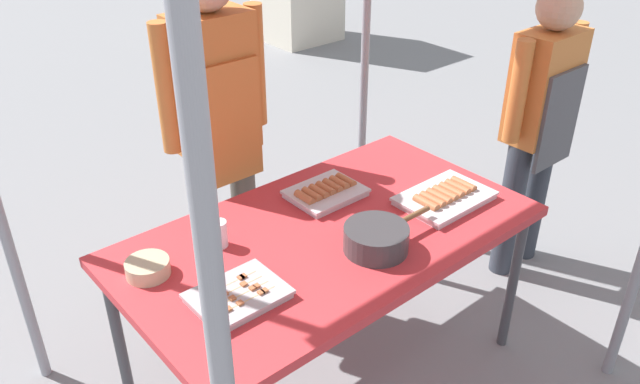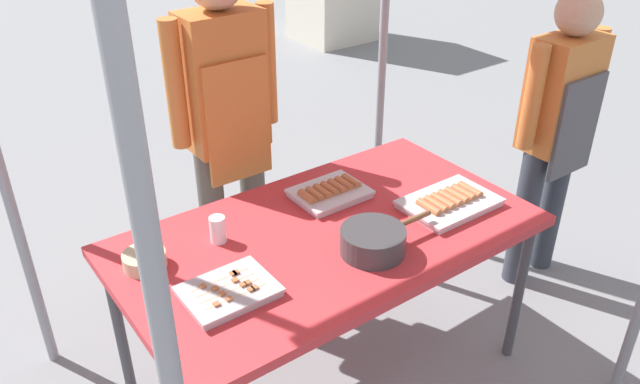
{
  "view_description": "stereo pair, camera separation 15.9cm",
  "coord_description": "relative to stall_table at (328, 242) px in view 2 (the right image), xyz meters",
  "views": [
    {
      "loc": [
        -1.34,
        -1.52,
        2.1
      ],
      "look_at": [
        0.0,
        0.05,
        0.9
      ],
      "focal_mm": 35.62,
      "sensor_mm": 36.0,
      "label": 1
    },
    {
      "loc": [
        -1.21,
        -1.62,
        2.1
      ],
      "look_at": [
        0.0,
        0.05,
        0.9
      ],
      "focal_mm": 35.62,
      "sensor_mm": 36.0,
      "label": 2
    }
  ],
  "objects": [
    {
      "name": "ground_plane",
      "position": [
        0.0,
        0.0,
        -0.7
      ],
      "size": [
        18.0,
        18.0,
        0.0
      ],
      "primitive_type": "plane",
      "color": "slate"
    },
    {
      "name": "stall_table",
      "position": [
        0.0,
        0.0,
        0.0
      ],
      "size": [
        1.6,
        0.9,
        0.75
      ],
      "color": "#C63338",
      "rests_on": "ground"
    },
    {
      "name": "tray_grilled_sausages",
      "position": [
        0.16,
        0.2,
        0.07
      ],
      "size": [
        0.3,
        0.24,
        0.05
      ],
      "color": "silver",
      "rests_on": "stall_table"
    },
    {
      "name": "tray_meat_skewers",
      "position": [
        -0.49,
        -0.12,
        0.07
      ],
      "size": [
        0.3,
        0.23,
        0.04
      ],
      "color": "#ADADB2",
      "rests_on": "stall_table"
    },
    {
      "name": "tray_pork_links",
      "position": [
        0.51,
        -0.15,
        0.07
      ],
      "size": [
        0.38,
        0.26,
        0.06
      ],
      "color": "silver",
      "rests_on": "stall_table"
    },
    {
      "name": "cooking_wok",
      "position": [
        0.05,
        -0.2,
        0.1
      ],
      "size": [
        0.4,
        0.24,
        0.09
      ],
      "color": "#38383A",
      "rests_on": "stall_table"
    },
    {
      "name": "condiment_bowl",
      "position": [
        -0.65,
        0.2,
        0.08
      ],
      "size": [
        0.15,
        0.15,
        0.06
      ],
      "primitive_type": "cylinder",
      "color": "#BFB28C",
      "rests_on": "stall_table"
    },
    {
      "name": "drink_cup_near_edge",
      "position": [
        -0.37,
        0.19,
        0.1
      ],
      "size": [
        0.06,
        0.06,
        0.1
      ],
      "primitive_type": "cylinder",
      "color": "white",
      "rests_on": "stall_table"
    },
    {
      "name": "vendor_woman",
      "position": [
        -0.03,
        0.7,
        0.31
      ],
      "size": [
        0.52,
        0.24,
        1.68
      ],
      "rotation": [
        0.0,
        0.0,
        3.14
      ],
      "color": "#595147",
      "rests_on": "ground"
    },
    {
      "name": "customer_nearby",
      "position": [
        1.32,
        -0.05,
        0.18
      ],
      "size": [
        0.52,
        0.22,
        1.49
      ],
      "color": "#333842",
      "rests_on": "ground"
    }
  ]
}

